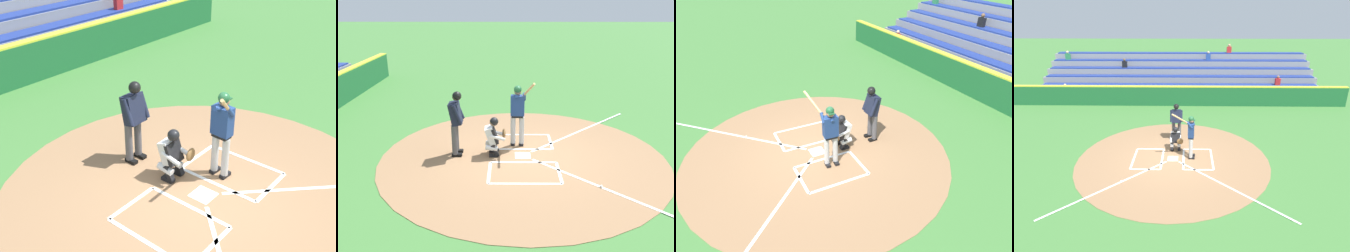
{
  "view_description": "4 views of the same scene",
  "coord_description": "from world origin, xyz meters",
  "views": [
    {
      "loc": [
        5.49,
        3.63,
        5.06
      ],
      "look_at": [
        -0.26,
        -1.09,
        1.05
      ],
      "focal_mm": 45.16,
      "sensor_mm": 36.0,
      "label": 1
    },
    {
      "loc": [
        9.33,
        -0.4,
        4.26
      ],
      "look_at": [
        -0.29,
        -0.48,
        0.8
      ],
      "focal_mm": 38.3,
      "sensor_mm": 36.0,
      "label": 2
    },
    {
      "loc": [
        -7.3,
        2.71,
        5.49
      ],
      "look_at": [
        -0.48,
        -0.69,
        1.0
      ],
      "focal_mm": 32.6,
      "sensor_mm": 36.0,
      "label": 3
    },
    {
      "loc": [
        -0.57,
        10.59,
        5.75
      ],
      "look_at": [
        -0.37,
        -0.66,
        1.24
      ],
      "focal_mm": 30.27,
      "sensor_mm": 36.0,
      "label": 4
    }
  ],
  "objects": [
    {
      "name": "batter",
      "position": [
        -0.75,
        -0.13,
        1.1
      ],
      "size": [
        0.97,
        0.66,
        2.13
      ],
      "color": "#BCBCBC",
      "rests_on": "ground"
    },
    {
      "name": "baseball",
      "position": [
        1.81,
        1.8,
        0.04
      ],
      "size": [
        0.07,
        0.07,
        0.07
      ],
      "primitive_type": "sphere",
      "color": "white",
      "rests_on": "ground"
    },
    {
      "name": "ground_plane",
      "position": [
        0.0,
        0.0,
        0.0
      ],
      "size": [
        120.0,
        120.0,
        0.0
      ],
      "primitive_type": "plane",
      "color": "#427A38"
    },
    {
      "name": "catcher",
      "position": [
        -0.09,
        -0.83,
        0.59
      ],
      "size": [
        0.6,
        0.6,
        1.13
      ],
      "color": "black",
      "rests_on": "ground"
    },
    {
      "name": "dirt_circle",
      "position": [
        0.0,
        0.0,
        0.01
      ],
      "size": [
        8.0,
        8.0,
        0.01
      ],
      "primitive_type": "cylinder",
      "color": "#99704C",
      "rests_on": "ground"
    },
    {
      "name": "home_plate_and_chalk",
      "position": [
        0.0,
        0.88,
        0.01
      ],
      "size": [
        7.93,
        4.91,
        0.01
      ],
      "color": "white",
      "rests_on": "dirt_circle"
    },
    {
      "name": "plate_umpire",
      "position": [
        -0.09,
        -1.87,
        1.08
      ],
      "size": [
        0.58,
        0.41,
        1.86
      ],
      "color": "#4C4C51",
      "rests_on": "ground"
    }
  ]
}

